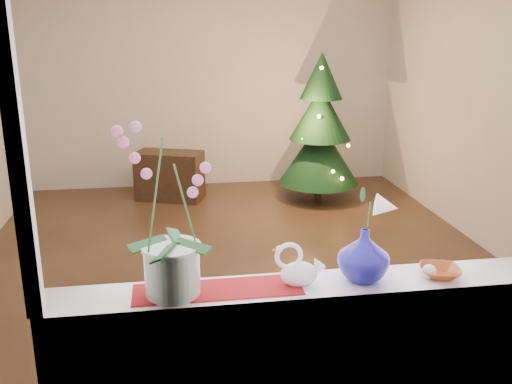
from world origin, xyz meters
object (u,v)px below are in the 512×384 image
at_px(amber_dish, 440,272).
at_px(side_table, 170,176).
at_px(swan, 299,265).
at_px(xmas_tree, 320,128).
at_px(paperweight, 429,272).
at_px(blue_vase, 364,251).
at_px(orchid_pot, 170,212).

relative_size(amber_dish, side_table, 0.20).
height_order(swan, xmas_tree, xmas_tree).
xyz_separation_m(amber_dish, xmas_tree, (0.55, 4.05, -0.10)).
distance_m(swan, paperweight, 0.58).
distance_m(blue_vase, amber_dish, 0.36).
distance_m(orchid_pot, blue_vase, 0.84).
xyz_separation_m(orchid_pot, paperweight, (1.10, -0.02, -0.32)).
bearing_deg(paperweight, amber_dish, 11.94).
xyz_separation_m(orchid_pot, amber_dish, (1.15, -0.01, -0.34)).
height_order(orchid_pot, amber_dish, orchid_pot).
distance_m(orchid_pot, xmas_tree, 4.41).
bearing_deg(paperweight, orchid_pot, 178.91).
bearing_deg(amber_dish, side_table, 105.02).
distance_m(orchid_pot, paperweight, 1.15).
distance_m(paperweight, side_table, 4.50).
relative_size(paperweight, side_table, 0.09).
distance_m(paperweight, amber_dish, 0.06).
bearing_deg(side_table, paperweight, -55.33).
distance_m(orchid_pot, side_table, 4.40).
distance_m(paperweight, xmas_tree, 4.11).
height_order(orchid_pot, xmas_tree, xmas_tree).
xyz_separation_m(swan, paperweight, (0.57, -0.02, -0.06)).
height_order(orchid_pot, side_table, orchid_pot).
xyz_separation_m(orchid_pot, swan, (0.53, 0.00, -0.26)).
xyz_separation_m(swan, xmas_tree, (1.18, 4.04, -0.18)).
relative_size(orchid_pot, xmas_tree, 0.43).
bearing_deg(paperweight, xmas_tree, 81.51).
relative_size(orchid_pot, blue_vase, 2.69).
height_order(orchid_pot, blue_vase, orchid_pot).
height_order(blue_vase, paperweight, blue_vase).
bearing_deg(orchid_pot, side_table, 89.97).
bearing_deg(paperweight, blue_vase, 173.01).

